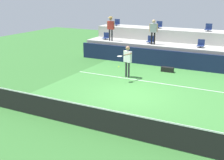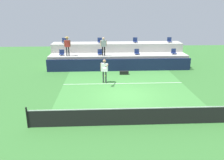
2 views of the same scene
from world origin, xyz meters
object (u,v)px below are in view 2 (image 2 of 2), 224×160
object	(u,v)px
stadium_chair_lower_left	(100,53)
tennis_ball	(105,76)
stadium_chair_lower_far_right	(174,52)
stadium_chair_upper_right	(135,41)
stadium_chair_lower_far_left	(62,53)
equipment_bag	(124,73)
tennis_player	(104,69)
spectator_in_grey	(104,45)
stadium_chair_lower_right	(137,52)
stadium_chair_upper_far_right	(169,40)
spectator_with_hat	(67,44)
stadium_chair_upper_far_left	(64,41)
stadium_chair_upper_left	(100,41)

from	to	relation	value
stadium_chair_lower_left	tennis_ball	world-z (taller)	stadium_chair_lower_left
stadium_chair_lower_far_right	stadium_chair_upper_right	xyz separation A→B (m)	(-3.46, 1.80, 0.85)
stadium_chair_lower_far_left	equipment_bag	distance (m)	6.24
stadium_chair_lower_left	equipment_bag	world-z (taller)	stadium_chair_lower_left
tennis_player	spectator_in_grey	size ratio (longest dim) A/B	1.08
stadium_chair_lower_far_left	stadium_chair_lower_far_right	world-z (taller)	same
stadium_chair_lower_right	tennis_player	xyz separation A→B (m)	(-3.15, -4.60, -0.33)
stadium_chair_upper_far_right	spectator_with_hat	xyz separation A→B (m)	(-10.01, -2.18, 0.02)
stadium_chair_lower_far_right	stadium_chair_lower_right	bearing A→B (deg)	180.00
stadium_chair_upper_right	tennis_ball	bearing A→B (deg)	-112.99
stadium_chair_upper_far_left	stadium_chair_lower_far_left	bearing A→B (deg)	-90.72
stadium_chair_lower_left	spectator_with_hat	xyz separation A→B (m)	(-2.94, -0.38, 0.87)
stadium_chair_lower_far_left	spectator_in_grey	distance (m)	4.00
stadium_chair_lower_far_left	spectator_with_hat	xyz separation A→B (m)	(0.63, -0.38, 0.87)
stadium_chair_lower_right	stadium_chair_lower_far_right	distance (m)	3.54
spectator_with_hat	equipment_bag	xyz separation A→B (m)	(4.99, -2.01, -2.19)
stadium_chair_lower_right	stadium_chair_upper_left	xyz separation A→B (m)	(-3.49, 1.80, 0.85)
stadium_chair_lower_far_right	stadium_chair_upper_far_right	distance (m)	1.99
stadium_chair_upper_left	stadium_chair_upper_right	xyz separation A→B (m)	(3.58, 0.00, 0.00)
stadium_chair_lower_far_right	spectator_with_hat	xyz separation A→B (m)	(-9.96, -0.38, 0.87)
stadium_chair_upper_far_left	equipment_bag	size ratio (longest dim) A/B	0.68
stadium_chair_lower_left	stadium_chair_lower_right	xyz separation A→B (m)	(3.48, 0.00, 0.00)
spectator_in_grey	stadium_chair_upper_far_right	bearing A→B (deg)	17.96
stadium_chair_lower_left	stadium_chair_upper_far_left	world-z (taller)	stadium_chair_upper_far_left
spectator_in_grey	stadium_chair_upper_left	bearing A→B (deg)	99.06
tennis_ball	equipment_bag	xyz separation A→B (m)	(1.69, 3.37, -0.75)
stadium_chair_lower_far_right	spectator_in_grey	xyz separation A→B (m)	(-6.69, -0.38, 0.80)
stadium_chair_lower_far_left	stadium_chair_lower_left	bearing A→B (deg)	0.00
stadium_chair_lower_right	tennis_ball	bearing A→B (deg)	-118.45
stadium_chair_lower_left	spectator_in_grey	xyz separation A→B (m)	(0.34, -0.38, 0.80)
stadium_chair_upper_far_left	stadium_chair_lower_right	bearing A→B (deg)	-14.38
stadium_chair_lower_far_right	equipment_bag	bearing A→B (deg)	-154.34
stadium_chair_lower_right	tennis_player	size ratio (longest dim) A/B	0.28
tennis_ball	equipment_bag	world-z (taller)	tennis_ball
stadium_chair_lower_right	stadium_chair_upper_left	size ratio (longest dim) A/B	1.00
stadium_chair_upper_far_right	stadium_chair_lower_far_right	bearing A→B (deg)	-91.53
spectator_with_hat	equipment_bag	distance (m)	5.80
stadium_chair_upper_left	equipment_bag	distance (m)	5.15
stadium_chair_lower_left	spectator_in_grey	world-z (taller)	spectator_in_grey
stadium_chair_upper_far_right	tennis_ball	bearing A→B (deg)	-131.60
stadium_chair_lower_right	stadium_chair_upper_far_left	world-z (taller)	stadium_chair_upper_far_left
tennis_player	stadium_chair_upper_far_right	bearing A→B (deg)	43.52
stadium_chair_upper_left	stadium_chair_lower_left	bearing A→B (deg)	-89.58
stadium_chair_lower_far_left	equipment_bag	world-z (taller)	stadium_chair_lower_far_left
stadium_chair_lower_far_right	stadium_chair_upper_far_right	bearing A→B (deg)	88.47
stadium_chair_lower_far_right	stadium_chair_upper_far_left	xyz separation A→B (m)	(-10.56, 1.80, 0.85)
tennis_player	spectator_in_grey	bearing A→B (deg)	89.96
stadium_chair_upper_right	tennis_player	bearing A→B (deg)	-116.82
spectator_in_grey	tennis_ball	bearing A→B (deg)	-89.75
tennis_player	tennis_ball	distance (m)	1.18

